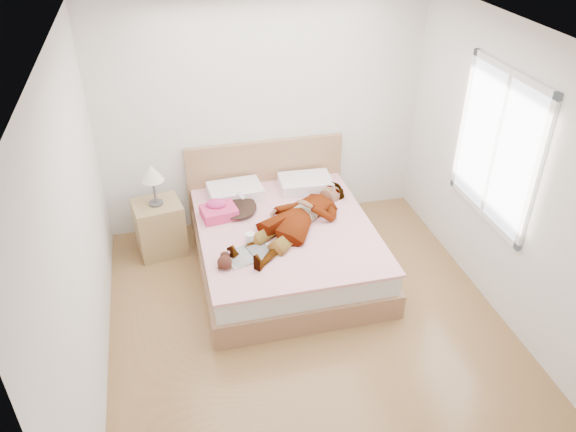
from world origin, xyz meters
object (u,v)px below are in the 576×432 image
(woman, at_px, (297,215))
(nightstand, at_px, (159,224))
(plush_toy, at_px, (225,261))
(phone, at_px, (241,196))
(towel, at_px, (218,210))
(coffee_mug, at_px, (250,238))
(magazine, at_px, (250,254))
(bed, at_px, (284,241))

(woman, xyz_separation_m, nightstand, (-1.37, 0.60, -0.28))
(woman, bearing_deg, plush_toy, -97.94)
(plush_toy, distance_m, nightstand, 1.28)
(phone, height_order, towel, phone)
(towel, xyz_separation_m, nightstand, (-0.62, 0.27, -0.24))
(coffee_mug, bearing_deg, magazine, -101.35)
(coffee_mug, bearing_deg, bed, 35.08)
(coffee_mug, relative_size, plush_toy, 0.65)
(bed, distance_m, plush_toy, 0.96)
(magazine, distance_m, coffee_mug, 0.21)
(coffee_mug, bearing_deg, phone, 88.48)
(bed, height_order, nightstand, nightstand)
(woman, height_order, magazine, woman)
(plush_toy, xyz_separation_m, nightstand, (-0.56, 1.12, -0.22))
(magazine, bearing_deg, nightstand, 129.01)
(phone, relative_size, nightstand, 0.09)
(phone, relative_size, bed, 0.05)
(bed, bearing_deg, phone, 139.65)
(bed, height_order, plush_toy, bed)
(bed, relative_size, towel, 5.27)
(towel, height_order, plush_toy, towel)
(bed, distance_m, towel, 0.75)
(woman, xyz_separation_m, bed, (-0.12, 0.07, -0.35))
(magazine, relative_size, plush_toy, 2.31)
(nightstand, bearing_deg, towel, -23.14)
(coffee_mug, bearing_deg, woman, 21.72)
(woman, bearing_deg, bed, -163.15)
(woman, relative_size, plush_toy, 7.69)
(woman, bearing_deg, magazine, -94.65)
(woman, bearing_deg, phone, -169.29)
(woman, height_order, towel, woman)
(phone, bearing_deg, nightstand, 126.21)
(coffee_mug, height_order, plush_toy, plush_toy)
(magazine, distance_m, nightstand, 1.31)
(towel, distance_m, magazine, 0.77)
(bed, height_order, towel, bed)
(woman, relative_size, phone, 17.53)
(woman, relative_size, magazine, 3.33)
(nightstand, bearing_deg, bed, -22.87)
(towel, relative_size, magazine, 0.78)
(bed, bearing_deg, magazine, -132.54)
(plush_toy, bearing_deg, nightstand, 116.58)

